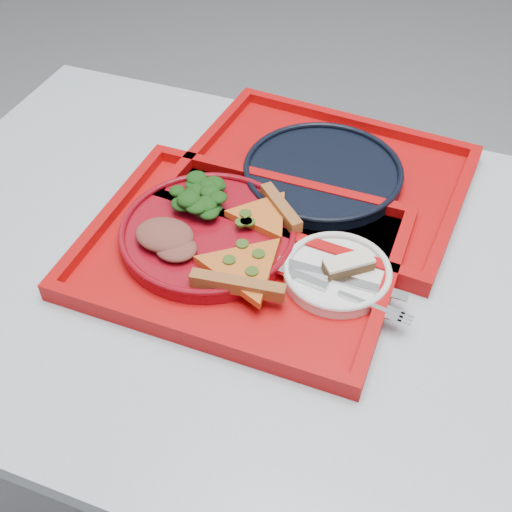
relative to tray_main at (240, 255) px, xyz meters
name	(u,v)px	position (x,y,z in m)	size (l,w,h in m)	color
table	(397,335)	(0.24, 0.00, -0.08)	(1.60, 0.80, 0.75)	#98A0AB
tray_main	(240,255)	(0.00, 0.00, 0.00)	(0.45, 0.35, 0.01)	#B1090A
tray_far	(322,181)	(0.06, 0.21, 0.00)	(0.45, 0.35, 0.01)	#B1090A
dinner_plate	(208,234)	(-0.05, 0.01, 0.02)	(0.26, 0.26, 0.02)	maroon
side_plate	(337,275)	(0.14, 0.00, 0.01)	(0.15, 0.15, 0.01)	white
navy_plate	(323,174)	(0.06, 0.21, 0.01)	(0.26, 0.26, 0.02)	black
pizza_slice_a	(244,266)	(0.03, -0.05, 0.03)	(0.15, 0.13, 0.02)	orange
pizza_slice_b	(263,213)	(0.01, 0.06, 0.03)	(0.12, 0.10, 0.02)	orange
salad_heap	(198,192)	(-0.09, 0.06, 0.04)	(0.09, 0.08, 0.04)	black
meat_portion	(165,235)	(-0.10, -0.03, 0.04)	(0.09, 0.07, 0.03)	brown
dessert_bar	(348,265)	(0.16, 0.01, 0.03)	(0.07, 0.07, 0.02)	#472717
knife	(342,278)	(0.15, -0.01, 0.02)	(0.18, 0.02, 0.01)	silver
fork	(337,291)	(0.16, -0.04, 0.02)	(0.18, 0.02, 0.01)	silver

